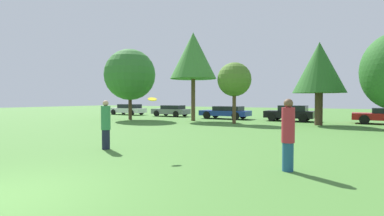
{
  "coord_description": "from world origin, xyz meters",
  "views": [
    {
      "loc": [
        5.72,
        -2.62,
        1.81
      ],
      "look_at": [
        0.94,
        5.66,
        1.52
      ],
      "focal_mm": 27.41,
      "sensor_mm": 36.0,
      "label": 1
    }
  ],
  "objects_px": {
    "person_thrower": "(106,125)",
    "tree_0": "(130,75)",
    "tree_1": "(193,56)",
    "parked_car_blue": "(226,112)",
    "tree_2": "(234,80)",
    "parked_car_white": "(128,109)",
    "tree_3": "(319,68)",
    "person_catcher": "(288,134)",
    "frisbee": "(152,99)",
    "parked_car_black": "(290,113)",
    "parked_car_grey": "(171,110)"
  },
  "relations": [
    {
      "from": "person_thrower",
      "to": "tree_0",
      "type": "distance_m",
      "value": 15.84
    },
    {
      "from": "tree_1",
      "to": "parked_car_blue",
      "type": "distance_m",
      "value": 6.15
    },
    {
      "from": "tree_2",
      "to": "parked_car_white",
      "type": "bearing_deg",
      "value": 160.98
    },
    {
      "from": "tree_0",
      "to": "tree_3",
      "type": "height_order",
      "value": "tree_0"
    },
    {
      "from": "parked_car_blue",
      "to": "tree_1",
      "type": "bearing_deg",
      "value": 69.01
    },
    {
      "from": "person_catcher",
      "to": "tree_1",
      "type": "height_order",
      "value": "tree_1"
    },
    {
      "from": "tree_0",
      "to": "parked_car_blue",
      "type": "relative_size",
      "value": 1.37
    },
    {
      "from": "frisbee",
      "to": "parked_car_white",
      "type": "distance_m",
      "value": 25.4
    },
    {
      "from": "person_thrower",
      "to": "frisbee",
      "type": "relative_size",
      "value": 5.89
    },
    {
      "from": "person_thrower",
      "to": "parked_car_black",
      "type": "xyz_separation_m",
      "value": [
        2.97,
        17.38,
        -0.21
      ]
    },
    {
      "from": "frisbee",
      "to": "tree_1",
      "type": "relative_size",
      "value": 0.04
    },
    {
      "from": "person_catcher",
      "to": "tree_3",
      "type": "xyz_separation_m",
      "value": [
        -0.96,
        14.53,
        3.05
      ]
    },
    {
      "from": "tree_2",
      "to": "parked_car_black",
      "type": "distance_m",
      "value": 6.08
    },
    {
      "from": "parked_car_blue",
      "to": "parked_car_black",
      "type": "distance_m",
      "value": 5.73
    },
    {
      "from": "person_catcher",
      "to": "parked_car_white",
      "type": "bearing_deg",
      "value": -39.28
    },
    {
      "from": "tree_1",
      "to": "tree_0",
      "type": "bearing_deg",
      "value": -164.39
    },
    {
      "from": "tree_0",
      "to": "parked_car_black",
      "type": "height_order",
      "value": "tree_0"
    },
    {
      "from": "frisbee",
      "to": "parked_car_grey",
      "type": "relative_size",
      "value": 0.08
    },
    {
      "from": "frisbee",
      "to": "tree_1",
      "type": "xyz_separation_m",
      "value": [
        -6.37,
        13.8,
        3.6
      ]
    },
    {
      "from": "person_catcher",
      "to": "tree_2",
      "type": "xyz_separation_m",
      "value": [
        -6.59,
        12.91,
        2.33
      ]
    },
    {
      "from": "person_thrower",
      "to": "parked_car_grey",
      "type": "relative_size",
      "value": 0.45
    },
    {
      "from": "person_thrower",
      "to": "parked_car_grey",
      "type": "bearing_deg",
      "value": 117.78
    },
    {
      "from": "person_thrower",
      "to": "tree_2",
      "type": "distance_m",
      "value": 13.08
    },
    {
      "from": "tree_1",
      "to": "parked_car_white",
      "type": "relative_size",
      "value": 1.64
    },
    {
      "from": "tree_3",
      "to": "parked_car_grey",
      "type": "xyz_separation_m",
      "value": [
        -14.75,
        3.51,
        -3.35
      ]
    },
    {
      "from": "person_thrower",
      "to": "parked_car_blue",
      "type": "distance_m",
      "value": 17.51
    },
    {
      "from": "tree_3",
      "to": "parked_car_white",
      "type": "bearing_deg",
      "value": 170.12
    },
    {
      "from": "person_catcher",
      "to": "parked_car_black",
      "type": "relative_size",
      "value": 0.47
    },
    {
      "from": "tree_2",
      "to": "parked_car_blue",
      "type": "distance_m",
      "value": 5.75
    },
    {
      "from": "tree_2",
      "to": "tree_3",
      "type": "relative_size",
      "value": 0.79
    },
    {
      "from": "parked_car_black",
      "to": "frisbee",
      "type": "bearing_deg",
      "value": 87.79
    },
    {
      "from": "person_thrower",
      "to": "frisbee",
      "type": "distance_m",
      "value": 2.4
    },
    {
      "from": "person_thrower",
      "to": "person_catcher",
      "type": "relative_size",
      "value": 0.97
    },
    {
      "from": "tree_1",
      "to": "tree_3",
      "type": "distance_m",
      "value": 9.76
    },
    {
      "from": "tree_2",
      "to": "parked_car_grey",
      "type": "height_order",
      "value": "tree_2"
    },
    {
      "from": "parked_car_white",
      "to": "parked_car_black",
      "type": "relative_size",
      "value": 1.16
    },
    {
      "from": "frisbee",
      "to": "parked_car_blue",
      "type": "xyz_separation_m",
      "value": [
        -4.97,
        17.41,
        -1.17
      ]
    },
    {
      "from": "tree_3",
      "to": "parked_car_white",
      "type": "xyz_separation_m",
      "value": [
        -20.89,
        3.64,
        -3.33
      ]
    },
    {
      "from": "tree_2",
      "to": "parked_car_white",
      "type": "distance_m",
      "value": 16.34
    },
    {
      "from": "frisbee",
      "to": "tree_2",
      "type": "relative_size",
      "value": 0.07
    },
    {
      "from": "person_thrower",
      "to": "parked_car_black",
      "type": "bearing_deg",
      "value": 80.78
    },
    {
      "from": "parked_car_white",
      "to": "frisbee",
      "type": "bearing_deg",
      "value": 134.32
    },
    {
      "from": "tree_0",
      "to": "tree_3",
      "type": "distance_m",
      "value": 15.35
    },
    {
      "from": "person_catcher",
      "to": "tree_2",
      "type": "height_order",
      "value": "tree_2"
    },
    {
      "from": "tree_2",
      "to": "tree_3",
      "type": "distance_m",
      "value": 5.91
    },
    {
      "from": "tree_1",
      "to": "parked_car_blue",
      "type": "bearing_deg",
      "value": 68.73
    },
    {
      "from": "parked_car_white",
      "to": "parked_car_blue",
      "type": "relative_size",
      "value": 0.99
    },
    {
      "from": "tree_0",
      "to": "parked_car_grey",
      "type": "relative_size",
      "value": 1.58
    },
    {
      "from": "tree_1",
      "to": "parked_car_black",
      "type": "relative_size",
      "value": 1.9
    },
    {
      "from": "person_thrower",
      "to": "parked_car_black",
      "type": "distance_m",
      "value": 17.64
    }
  ]
}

